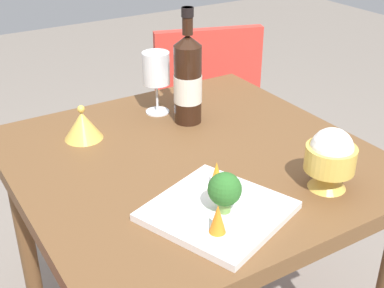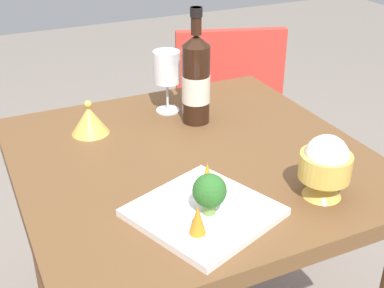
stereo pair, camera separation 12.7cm
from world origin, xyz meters
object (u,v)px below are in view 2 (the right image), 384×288
(chair_near_window, at_px, (225,104))
(serving_plate, at_px, (204,212))
(wine_glass, at_px, (167,69))
(carrot_garnish_right, at_px, (198,220))
(broccoli_floret, at_px, (210,192))
(rice_bowl_lid, at_px, (89,120))
(rice_bowl, at_px, (325,165))
(carrot_garnish_left, at_px, (207,176))
(wine_bottle, at_px, (196,79))

(chair_near_window, bearing_deg, serving_plate, -102.92)
(wine_glass, xyz_separation_m, carrot_garnish_right, (0.57, -0.18, -0.08))
(serving_plate, bearing_deg, broccoli_floret, 15.59)
(serving_plate, bearing_deg, rice_bowl_lid, -167.15)
(rice_bowl, relative_size, carrot_garnish_right, 2.35)
(broccoli_floret, bearing_deg, carrot_garnish_right, -45.12)
(rice_bowl_lid, bearing_deg, broccoli_floret, 12.94)
(chair_near_window, bearing_deg, carrot_garnish_left, -102.88)
(wine_bottle, bearing_deg, chair_near_window, 143.08)
(chair_near_window, height_order, rice_bowl_lid, chair_near_window)
(rice_bowl_lid, distance_m, carrot_garnish_left, 0.43)
(chair_near_window, relative_size, wine_glass, 4.75)
(rice_bowl, xyz_separation_m, rice_bowl_lid, (-0.51, -0.37, -0.04))
(rice_bowl_lid, relative_size, carrot_garnish_left, 1.59)
(wine_glass, bearing_deg, wine_bottle, 24.41)
(wine_glass, bearing_deg, serving_plate, -14.90)
(serving_plate, bearing_deg, carrot_garnish_left, 148.39)
(wine_glass, distance_m, broccoli_floret, 0.54)
(broccoli_floret, bearing_deg, rice_bowl_lid, -167.06)
(wine_glass, xyz_separation_m, rice_bowl, (0.55, 0.13, -0.05))
(broccoli_floret, xyz_separation_m, carrot_garnish_right, (0.05, -0.05, -0.02))
(chair_near_window, bearing_deg, wine_bottle, -108.69)
(chair_near_window, distance_m, carrot_garnish_left, 0.99)
(serving_plate, xyz_separation_m, carrot_garnish_right, (0.07, -0.05, 0.04))
(chair_near_window, xyz_separation_m, carrot_garnish_right, (0.95, -0.58, 0.25))
(chair_near_window, height_order, serving_plate, chair_near_window)
(chair_near_window, height_order, carrot_garnish_left, chair_near_window)
(carrot_garnish_left, bearing_deg, rice_bowl_lid, -159.94)
(wine_glass, height_order, serving_plate, wine_glass)
(rice_bowl, height_order, rice_bowl_lid, rice_bowl)
(rice_bowl, relative_size, broccoli_floret, 1.65)
(chair_near_window, height_order, carrot_garnish_right, chair_near_window)
(rice_bowl, xyz_separation_m, carrot_garnish_left, (-0.11, -0.22, -0.03))
(rice_bowl, distance_m, rice_bowl_lid, 0.63)
(chair_near_window, xyz_separation_m, rice_bowl_lid, (0.42, -0.64, 0.24))
(chair_near_window, relative_size, wine_bottle, 2.69)
(rice_bowl, bearing_deg, carrot_garnish_right, -85.50)
(broccoli_floret, height_order, carrot_garnish_right, broccoli_floret)
(chair_near_window, height_order, wine_glass, wine_glass)
(wine_bottle, distance_m, carrot_garnish_right, 0.53)
(rice_bowl_lid, xyz_separation_m, broccoli_floret, (0.48, 0.11, 0.03))
(wine_glass, bearing_deg, carrot_garnish_left, -12.13)
(broccoli_floret, distance_m, carrot_garnish_right, 0.07)
(chair_near_window, distance_m, rice_bowl_lid, 0.80)
(rice_bowl_lid, distance_m, broccoli_floret, 0.49)
(wine_glass, height_order, rice_bowl, wine_glass)
(wine_bottle, bearing_deg, carrot_garnish_left, -21.89)
(wine_bottle, bearing_deg, carrot_garnish_right, -25.20)
(wine_glass, relative_size, rice_bowl, 1.26)
(wine_bottle, xyz_separation_m, carrot_garnish_right, (0.48, -0.22, -0.08))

